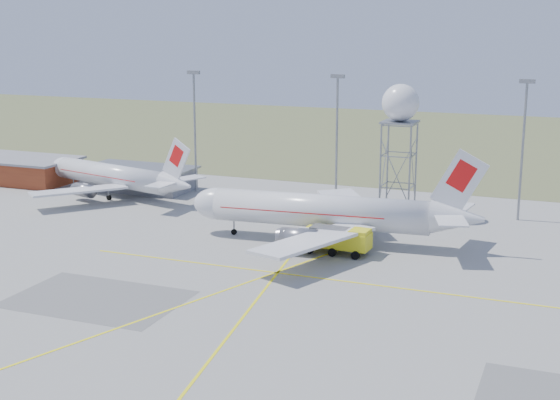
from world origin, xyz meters
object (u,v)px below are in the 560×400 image
at_px(baggage_tug, 42,183).
at_px(airliner_main, 325,212).
at_px(airliner_far, 115,176).
at_px(radar_tower, 399,143).
at_px(fire_truck, 338,241).

bearing_deg(baggage_tug, airliner_main, -4.00).
bearing_deg(airliner_far, radar_tower, -160.24).
height_order(airliner_main, fire_truck, airliner_main).
bearing_deg(fire_truck, baggage_tug, 165.72).
relative_size(airliner_main, baggage_tug, 14.15).
xyz_separation_m(radar_tower, baggage_tug, (-62.77, -2.54, -10.30)).
relative_size(airliner_main, airliner_far, 1.21).
height_order(airliner_far, radar_tower, radar_tower).
xyz_separation_m(airliner_far, fire_truck, (44.34, -17.65, -1.77)).
relative_size(radar_tower, fire_truck, 2.27).
bearing_deg(airliner_far, baggage_tug, 9.09).
height_order(radar_tower, fire_truck, radar_tower).
height_order(airliner_main, radar_tower, radar_tower).
bearing_deg(airliner_far, airliner_main, 176.80).
xyz_separation_m(airliner_far, baggage_tug, (-16.11, 1.58, -2.67)).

